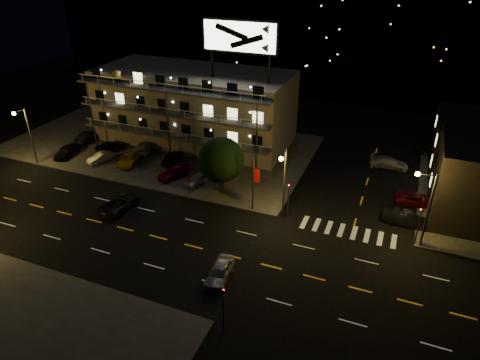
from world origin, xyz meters
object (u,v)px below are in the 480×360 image
at_px(tree, 221,161).
at_px(lot_car_4, 196,180).
at_px(lot_car_7, 145,147).
at_px(lot_car_2, 129,159).
at_px(road_car_east, 220,272).
at_px(road_car_west, 120,203).
at_px(side_car_0, 405,218).

height_order(tree, lot_car_4, tree).
relative_size(tree, lot_car_7, 1.31).
xyz_separation_m(lot_car_4, lot_car_7, (-11.19, 5.78, 0.14)).
height_order(lot_car_2, road_car_east, road_car_east).
xyz_separation_m(tree, lot_car_4, (-3.60, 0.53, -3.48)).
xyz_separation_m(lot_car_4, road_car_east, (9.64, -14.30, -0.03)).
distance_m(tree, road_car_east, 15.44).
relative_size(road_car_east, road_car_west, 0.86).
xyz_separation_m(lot_car_4, road_car_west, (-5.43, -8.01, -0.07)).
relative_size(lot_car_2, lot_car_4, 1.28).
relative_size(tree, side_car_0, 1.52).
height_order(side_car_0, road_car_west, side_car_0).
height_order(lot_car_4, road_car_west, road_car_west).
xyz_separation_m(side_car_0, road_car_west, (-29.59, -8.72, -0.04)).
xyz_separation_m(tree, side_car_0, (20.55, 1.23, -3.51)).
relative_size(lot_car_7, road_car_east, 1.20).
distance_m(tree, side_car_0, 20.89).
bearing_deg(lot_car_2, lot_car_7, 77.85).
xyz_separation_m(side_car_0, road_car_east, (-14.51, -15.00, -0.00)).
xyz_separation_m(tree, lot_car_7, (-14.80, 6.31, -3.34)).
xyz_separation_m(lot_car_7, road_car_west, (5.76, -13.80, -0.21)).
xyz_separation_m(road_car_east, road_car_west, (-15.07, 6.28, -0.04)).
bearing_deg(side_car_0, road_car_east, 140.09).
relative_size(lot_car_7, side_car_0, 1.16).
bearing_deg(lot_car_4, road_car_west, -112.35).
height_order(lot_car_4, lot_car_7, lot_car_7).
height_order(lot_car_2, road_car_west, lot_car_2).
bearing_deg(road_car_west, lot_car_2, -55.39).
distance_m(tree, lot_car_7, 16.43).
bearing_deg(road_car_east, lot_car_4, 118.04).
distance_m(side_car_0, road_car_east, 20.87).
relative_size(lot_car_2, side_car_0, 1.03).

